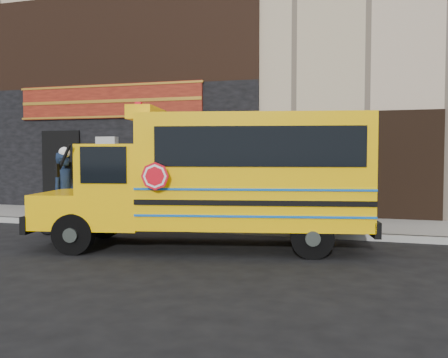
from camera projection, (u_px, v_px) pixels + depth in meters
ground at (195, 254)px, 9.76m from camera, size 120.00×120.00×0.00m
curb at (232, 230)px, 12.24m from camera, size 40.00×0.20×0.15m
sidewalk at (247, 222)px, 13.67m from camera, size 40.00×3.00×0.15m
building at (287, 46)px, 19.43m from camera, size 20.00×10.70×12.00m
school_bus at (222, 175)px, 10.35m from camera, size 7.19×3.54×2.92m
sign_pole at (327, 171)px, 11.37m from camera, size 0.06×0.25×2.83m
bicycle at (63, 216)px, 11.78m from camera, size 1.64×0.59×0.96m
cyclist at (65, 196)px, 11.65m from camera, size 0.61×0.80×1.96m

